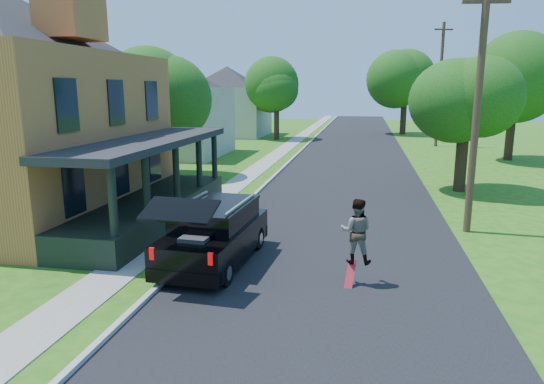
% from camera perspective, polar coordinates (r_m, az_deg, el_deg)
% --- Properties ---
extents(ground, '(140.00, 140.00, 0.00)m').
position_cam_1_polar(ground, '(11.50, 5.65, -13.15)').
color(ground, '#275D12').
rests_on(ground, ground).
extents(street, '(8.00, 120.00, 0.02)m').
position_cam_1_polar(street, '(30.78, 9.04, 2.76)').
color(street, black).
rests_on(street, ground).
extents(curb, '(0.15, 120.00, 0.12)m').
position_cam_1_polar(curb, '(31.15, 1.57, 3.02)').
color(curb, '#AEAEA9').
rests_on(curb, ground).
extents(sidewalk, '(1.30, 120.00, 0.03)m').
position_cam_1_polar(sidewalk, '(31.43, -1.23, 3.10)').
color(sidewalk, gray).
rests_on(sidewalk, ground).
extents(front_walk, '(6.50, 1.20, 0.03)m').
position_cam_1_polar(front_walk, '(19.97, -20.89, -2.92)').
color(front_walk, gray).
rests_on(front_walk, ground).
extents(neighbor_house_mid, '(12.78, 12.78, 8.30)m').
position_cam_1_polar(neighbor_house_mid, '(37.25, -12.12, 10.71)').
color(neighbor_house_mid, '#A9A696').
rests_on(neighbor_house_mid, ground).
extents(neighbor_house_far, '(12.78, 12.78, 8.30)m').
position_cam_1_polar(neighbor_house_far, '(52.38, -5.26, 11.23)').
color(neighbor_house_far, '#A9A696').
rests_on(neighbor_house_far, ground).
extents(black_suv, '(2.17, 5.03, 2.30)m').
position_cam_1_polar(black_suv, '(13.83, -6.78, -4.88)').
color(black_suv, black).
rests_on(black_suv, ground).
extents(skateboarder, '(0.84, 0.67, 1.66)m').
position_cam_1_polar(skateboarder, '(12.38, 9.90, -4.54)').
color(skateboarder, black).
rests_on(skateboarder, ground).
extents(skateboard, '(0.29, 0.46, 0.68)m').
position_cam_1_polar(skateboard, '(12.52, 9.17, -9.67)').
color(skateboard, '#AC0E19').
rests_on(skateboard, ground).
extents(tree_left_mid, '(5.92, 6.07, 7.36)m').
position_cam_1_polar(tree_left_mid, '(28.11, -13.38, 11.30)').
color(tree_left_mid, black).
rests_on(tree_left_mid, ground).
extents(tree_left_far, '(5.27, 5.09, 8.01)m').
position_cam_1_polar(tree_left_far, '(47.77, 0.51, 12.56)').
color(tree_left_far, black).
rests_on(tree_left_far, ground).
extents(tree_right_near, '(5.72, 5.29, 6.64)m').
position_cam_1_polar(tree_right_near, '(24.88, 21.75, 9.94)').
color(tree_right_near, black).
rests_on(tree_right_near, ground).
extents(tree_right_mid, '(7.06, 7.22, 9.33)m').
position_cam_1_polar(tree_right_mid, '(37.66, 26.79, 12.82)').
color(tree_right_mid, black).
rests_on(tree_right_mid, ground).
extents(tree_right_far, '(7.76, 7.93, 9.48)m').
position_cam_1_polar(tree_right_far, '(55.46, 15.39, 12.73)').
color(tree_right_far, black).
rests_on(tree_right_far, ground).
extents(utility_pole_near, '(1.50, 0.27, 8.15)m').
position_cam_1_polar(utility_pole_near, '(17.65, 22.97, 8.91)').
color(utility_pole_near, '#402D1D').
rests_on(utility_pole_near, ground).
extents(utility_pole_far, '(1.56, 0.58, 10.30)m').
position_cam_1_polar(utility_pole_far, '(44.37, 19.14, 11.93)').
color(utility_pole_far, '#402D1D').
rests_on(utility_pole_far, ground).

